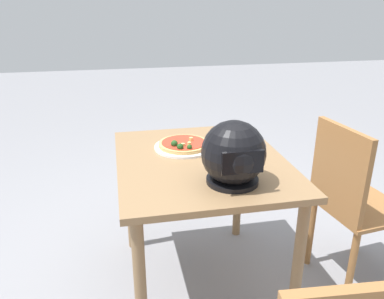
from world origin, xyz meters
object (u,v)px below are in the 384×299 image
at_px(pizza, 183,144).
at_px(chair_side, 350,198).
at_px(dining_table, 201,178).
at_px(motorcycle_helmet, 234,154).

bearing_deg(pizza, chair_side, 161.72).
relative_size(dining_table, chair_side, 1.06).
bearing_deg(chair_side, dining_table, -8.82).
distance_m(dining_table, motorcycle_helmet, 0.37).
bearing_deg(dining_table, motorcycle_helmet, 105.09).
bearing_deg(motorcycle_helmet, chair_side, -167.19).
height_order(dining_table, motorcycle_helmet, motorcycle_helmet).
bearing_deg(motorcycle_helmet, dining_table, -74.91).
height_order(pizza, motorcycle_helmet, motorcycle_helmet).
xyz_separation_m(dining_table, chair_side, (-0.76, 0.12, -0.13)).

